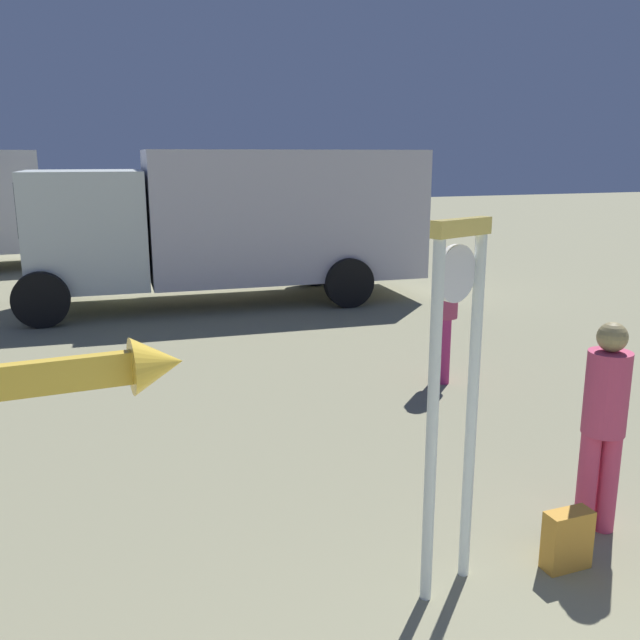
{
  "coord_description": "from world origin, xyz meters",
  "views": [
    {
      "loc": [
        -2.32,
        -0.54,
        2.71
      ],
      "look_at": [
        -0.06,
        5.34,
        1.2
      ],
      "focal_mm": 38.66,
      "sensor_mm": 36.0,
      "label": 1
    }
  ],
  "objects": [
    {
      "name": "standing_clock",
      "position": [
        -0.16,
        2.84,
        1.41
      ],
      "size": [
        0.46,
        0.23,
        2.36
      ],
      "color": "white",
      "rests_on": "ground_plane"
    },
    {
      "name": "person_distant",
      "position": [
        1.97,
        6.46,
        0.93
      ],
      "size": [
        0.32,
        0.32,
        1.66
      ],
      "color": "#B42C6D",
      "rests_on": "ground_plane"
    },
    {
      "name": "backpack",
      "position": [
        0.71,
        2.73,
        0.2
      ],
      "size": [
        0.33,
        0.18,
        0.41
      ],
      "color": "gold",
      "rests_on": "ground_plane"
    },
    {
      "name": "box_truck_near",
      "position": [
        0.86,
        12.04,
        1.56
      ],
      "size": [
        7.43,
        2.93,
        2.8
      ],
      "color": "silver",
      "rests_on": "ground_plane"
    },
    {
      "name": "arrow_sign",
      "position": [
        -2.44,
        2.33,
        1.43
      ],
      "size": [
        0.99,
        0.26,
        2.12
      ],
      "color": "brown",
      "rests_on": "ground_plane"
    },
    {
      "name": "person_near_clock",
      "position": [
        1.23,
        3.04,
        0.89
      ],
      "size": [
        0.3,
        0.3,
        1.59
      ],
      "color": "#CA3E62",
      "rests_on": "ground_plane"
    }
  ]
}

